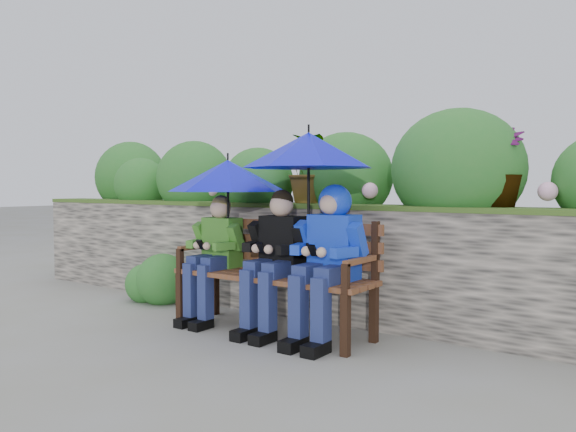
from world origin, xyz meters
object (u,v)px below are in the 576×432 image
Objects in this scene: park_bench at (277,267)px; boy_right at (328,250)px; boy_middle at (275,254)px; umbrella_right at (309,150)px; boy_left at (215,251)px; umbrella_left at (228,176)px.

park_bench is 1.46× the size of boy_right.
park_bench is 0.16m from boy_middle.
boy_right is 1.18× the size of umbrella_right.
umbrella_right is at bearing 0.18° from boy_left.
boy_right is at bearing -2.94° from umbrella_left.
umbrella_left reaches higher than boy_right.
boy_right reaches higher than park_bench.
boy_left is 1.09× the size of umbrella_right.
umbrella_right reaches higher than boy_left.
boy_left is at bearing -172.64° from park_bench.
umbrella_left reaches higher than boy_left.
boy_middle is (0.67, -0.01, 0.02)m from boy_left.
park_bench is at bearing 7.36° from boy_left.
boy_middle is at bearing -178.90° from boy_right.
boy_left is 1.15m from boy_right.
boy_middle is 0.87m from umbrella_right.
boy_middle is at bearing -6.43° from umbrella_left.
boy_middle is (0.05, -0.08, 0.12)m from park_bench.
boy_middle is 1.14× the size of umbrella_left.
umbrella_right is (0.87, -0.05, 0.18)m from umbrella_left.
park_bench is at bearing 168.00° from umbrella_right.
boy_middle is 0.49m from boy_right.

